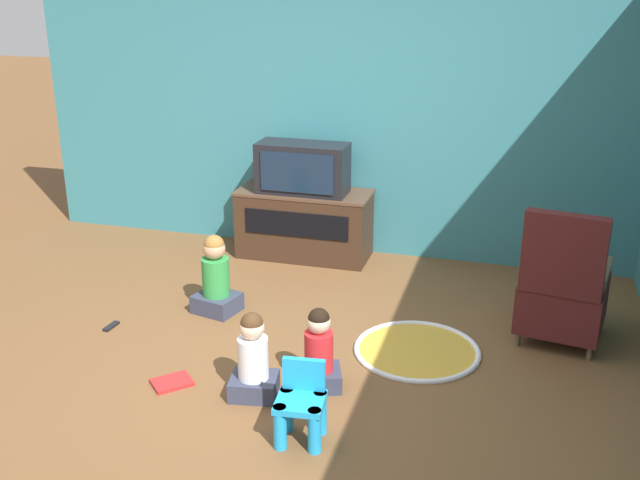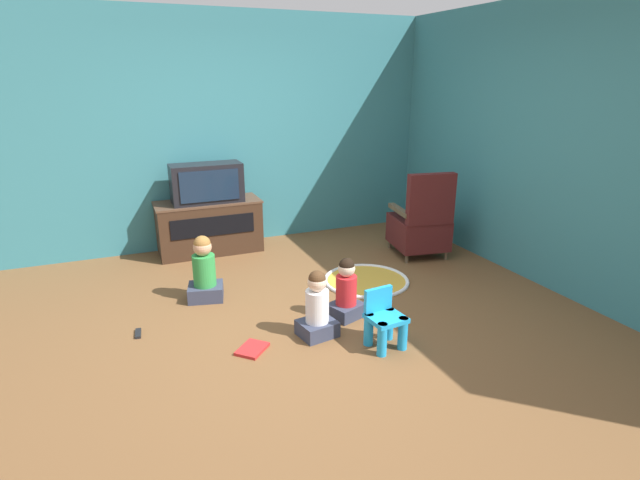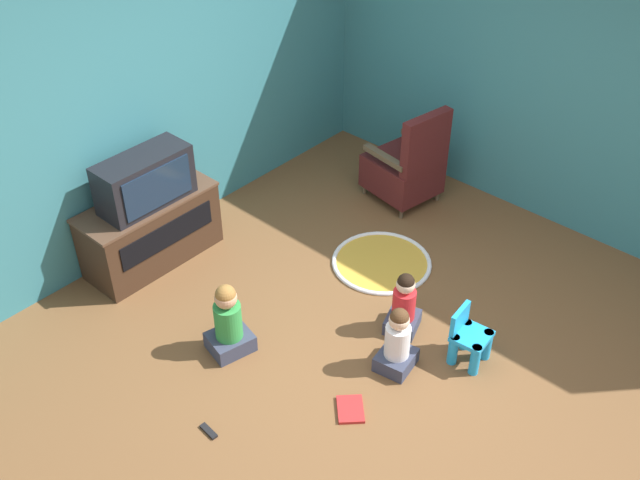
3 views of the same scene
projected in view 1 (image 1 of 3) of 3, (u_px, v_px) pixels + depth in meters
The scene contains 12 objects.
ground_plane at pixel (265, 377), 4.79m from camera, with size 30.00×30.00×0.00m, color brown.
wall_back at pixel (332, 102), 6.58m from camera, with size 5.56×0.12×2.69m.
tv_cabinet at pixel (304, 223), 6.69m from camera, with size 1.19×0.50×0.61m.
television at pixel (302, 168), 6.47m from camera, with size 0.79×0.35×0.44m.
black_armchair at pixel (563, 292), 5.15m from camera, with size 0.65×0.70×0.99m.
yellow_kid_chair at pixel (301, 408), 4.11m from camera, with size 0.29×0.28×0.45m.
play_mat at pixel (417, 350), 5.10m from camera, with size 0.87×0.87×0.04m.
child_watching_left at pixel (319, 353), 4.61m from camera, with size 0.34×0.32×0.54m.
child_watching_center at pixel (216, 279), 5.61m from camera, with size 0.37×0.34×0.62m.
child_watching_right at pixel (253, 360), 4.51m from camera, with size 0.32×0.29×0.56m.
book at pixel (172, 382), 4.71m from camera, with size 0.30×0.30×0.02m.
remote_control at pixel (111, 326), 5.44m from camera, with size 0.06×0.15×0.02m.
Camera 1 is at (1.49, -3.93, 2.48)m, focal length 42.00 mm.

